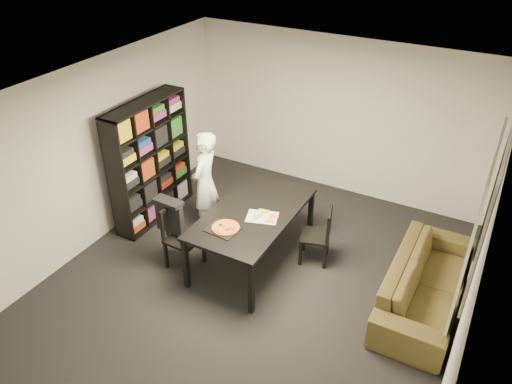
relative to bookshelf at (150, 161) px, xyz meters
The scene contains 16 objects.
room 2.26m from the bookshelf, 15.56° to the right, with size 5.01×5.51×2.61m.
window_pane 4.67m from the bookshelf, ahead, with size 0.02×1.40×1.60m, color black.
window_frame 4.67m from the bookshelf, ahead, with size 0.03×1.52×1.72m, color white.
curtain_left 4.59m from the bookshelf, ahead, with size 0.03×0.70×2.25m, color beige.
curtain_right 4.59m from the bookshelf, ahead, with size 0.03×0.70×2.25m, color beige.
bookshelf is the anchor object (origin of this frame).
dining_table 1.92m from the bookshelf, ahead, with size 1.06×1.91×0.80m.
chair_left 1.39m from the bookshelf, 37.09° to the right, with size 0.44×0.44×0.92m.
chair_right 2.77m from the bookshelf, ahead, with size 0.48×0.48×0.84m.
draped_jacket 1.23m from the bookshelf, 40.41° to the right, with size 0.43×0.20×0.51m.
person 0.95m from the bookshelf, ahead, with size 0.59×0.38×1.61m, color white.
baking_tray 1.93m from the bookshelf, 24.03° to the right, with size 0.40×0.32×0.01m, color black.
pepperoni_pizza 1.95m from the bookshelf, 22.99° to the right, with size 0.35×0.35×0.03m.
kitchen_towel 2.10m from the bookshelf, ahead, with size 0.40×0.30×0.01m, color white.
pizza_slices 2.13m from the bookshelf, ahead, with size 0.37×0.31×0.01m, color gold, non-canonical shape.
sofa 4.24m from the bookshelf, ahead, with size 2.15×0.84×0.63m, color #45361B.
Camera 1 is at (2.40, -4.46, 4.50)m, focal length 35.00 mm.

